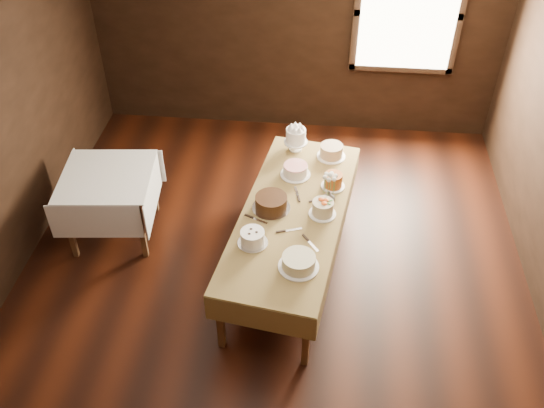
# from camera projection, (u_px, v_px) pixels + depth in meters

# --- Properties ---
(floor) EXTENTS (5.00, 6.00, 0.01)m
(floor) POSITION_uv_depth(u_px,v_px,m) (270.00, 292.00, 5.71)
(floor) COLOR black
(floor) RESTS_ON ground
(ceiling) EXTENTS (5.00, 6.00, 0.01)m
(ceiling) POSITION_uv_depth(u_px,v_px,m) (269.00, 10.00, 3.89)
(ceiling) COLOR beige
(ceiling) RESTS_ON wall_back
(wall_back) EXTENTS (5.00, 0.02, 2.80)m
(wall_back) POSITION_uv_depth(u_px,v_px,m) (296.00, 25.00, 7.07)
(wall_back) COLOR black
(wall_back) RESTS_ON ground
(window) EXTENTS (1.10, 0.05, 1.30)m
(window) POSITION_uv_depth(u_px,v_px,m) (409.00, 15.00, 6.79)
(window) COLOR #FFEABF
(window) RESTS_ON wall_back
(display_table) EXTENTS (1.26, 2.46, 0.73)m
(display_table) POSITION_uv_depth(u_px,v_px,m) (293.00, 216.00, 5.54)
(display_table) COLOR #4E3019
(display_table) RESTS_ON ground
(side_table) EXTENTS (0.98, 0.98, 0.76)m
(side_table) POSITION_uv_depth(u_px,v_px,m) (107.00, 183.00, 5.93)
(side_table) COLOR #4E3019
(side_table) RESTS_ON ground
(cake_meringue) EXTENTS (0.25, 0.25, 0.27)m
(cake_meringue) POSITION_uv_depth(u_px,v_px,m) (296.00, 140.00, 6.18)
(cake_meringue) COLOR white
(cake_meringue) RESTS_ON display_table
(cake_speckled) EXTENTS (0.30, 0.30, 0.14)m
(cake_speckled) POSITION_uv_depth(u_px,v_px,m) (331.00, 151.00, 6.12)
(cake_speckled) COLOR white
(cake_speckled) RESTS_ON display_table
(cake_lattice) EXTENTS (0.34, 0.34, 0.11)m
(cake_lattice) POSITION_uv_depth(u_px,v_px,m) (295.00, 171.00, 5.89)
(cake_lattice) COLOR white
(cake_lattice) RESTS_ON display_table
(cake_caramel) EXTENTS (0.23, 0.23, 0.15)m
(cake_caramel) POSITION_uv_depth(u_px,v_px,m) (333.00, 181.00, 5.74)
(cake_caramel) COLOR white
(cake_caramel) RESTS_ON display_table
(cake_chocolate) EXTENTS (0.41, 0.41, 0.14)m
(cake_chocolate) POSITION_uv_depth(u_px,v_px,m) (271.00, 203.00, 5.49)
(cake_chocolate) COLOR silver
(cake_chocolate) RESTS_ON display_table
(cake_flowers) EXTENTS (0.28, 0.28, 0.15)m
(cake_flowers) POSITION_uv_depth(u_px,v_px,m) (323.00, 208.00, 5.43)
(cake_flowers) COLOR white
(cake_flowers) RESTS_ON display_table
(cake_swirl) EXTENTS (0.27, 0.27, 0.14)m
(cake_swirl) POSITION_uv_depth(u_px,v_px,m) (253.00, 238.00, 5.14)
(cake_swirl) COLOR silver
(cake_swirl) RESTS_ON display_table
(cake_cream) EXTENTS (0.37, 0.37, 0.12)m
(cake_cream) POSITION_uv_depth(u_px,v_px,m) (299.00, 262.00, 4.92)
(cake_cream) COLOR white
(cake_cream) RESTS_ON display_table
(cake_server_a) EXTENTS (0.23, 0.10, 0.01)m
(cake_server_a) POSITION_uv_depth(u_px,v_px,m) (294.00, 230.00, 5.31)
(cake_server_a) COLOR silver
(cake_server_a) RESTS_ON display_table
(cake_server_b) EXTENTS (0.16, 0.21, 0.01)m
(cake_server_b) POSITION_uv_depth(u_px,v_px,m) (313.00, 246.00, 5.15)
(cake_server_b) COLOR silver
(cake_server_b) RESTS_ON display_table
(cake_server_c) EXTENTS (0.08, 0.24, 0.01)m
(cake_server_c) POSITION_uv_depth(u_px,v_px,m) (296.00, 191.00, 5.73)
(cake_server_c) COLOR silver
(cake_server_c) RESTS_ON display_table
(cake_server_d) EXTENTS (0.23, 0.13, 0.01)m
(cake_server_d) POSITION_uv_depth(u_px,v_px,m) (325.00, 198.00, 5.64)
(cake_server_d) COLOR silver
(cake_server_d) RESTS_ON display_table
(cake_server_e) EXTENTS (0.23, 0.12, 0.01)m
(cake_server_e) POSITION_uv_depth(u_px,v_px,m) (260.00, 221.00, 5.40)
(cake_server_e) COLOR silver
(cake_server_e) RESTS_ON display_table
(flower_vase) EXTENTS (0.15, 0.15, 0.13)m
(flower_vase) POSITION_uv_depth(u_px,v_px,m) (329.00, 197.00, 5.56)
(flower_vase) COLOR #2D2823
(flower_vase) RESTS_ON display_table
(flower_bouquet) EXTENTS (0.14, 0.14, 0.20)m
(flower_bouquet) POSITION_uv_depth(u_px,v_px,m) (330.00, 182.00, 5.43)
(flower_bouquet) COLOR white
(flower_bouquet) RESTS_ON flower_vase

